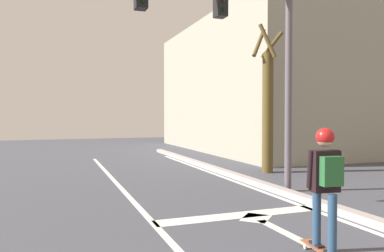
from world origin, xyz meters
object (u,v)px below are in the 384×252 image
object	(u,v)px
skater	(325,174)
traffic_signal_mast	(231,35)
roadside_tree	(267,106)
skateboard	(324,251)

from	to	relation	value
skater	traffic_signal_mast	world-z (taller)	traffic_signal_mast
roadside_tree	skateboard	bearing A→B (deg)	-115.92
traffic_signal_mast	skateboard	bearing A→B (deg)	-97.53
skater	roadside_tree	distance (m)	7.10
roadside_tree	traffic_signal_mast	bearing A→B (deg)	-133.90
traffic_signal_mast	roadside_tree	xyz separation A→B (m)	(2.58, 2.69, -1.46)
skater	roadside_tree	size ratio (longest dim) A/B	0.34
roadside_tree	skater	bearing A→B (deg)	-115.87
skateboard	skater	xyz separation A→B (m)	(-0.00, -0.02, 0.97)
skateboard	roadside_tree	xyz separation A→B (m)	(3.06, 6.30, 2.00)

